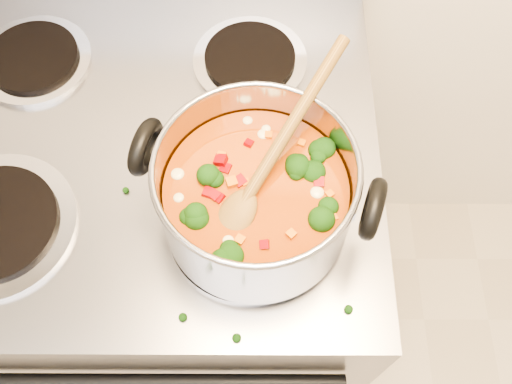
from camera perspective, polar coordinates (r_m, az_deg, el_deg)
electric_range at (r=1.28m, az=-8.33°, el=-5.53°), size 0.74×0.67×1.08m
stockpot at (r=0.72m, az=-0.03°, el=-0.35°), size 0.31×0.25×0.15m
wooden_spoon at (r=0.69m, az=0.82°, el=2.28°), size 0.18×0.25×0.11m
cooktop_crumbs at (r=0.84m, az=3.88°, el=3.10°), size 0.25×0.21×0.01m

